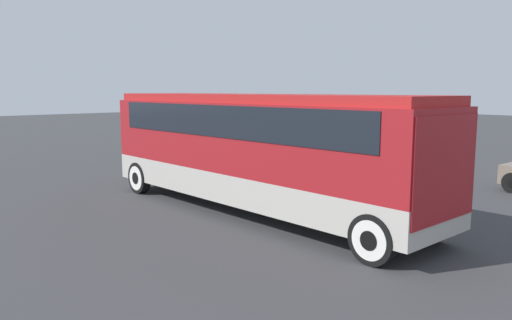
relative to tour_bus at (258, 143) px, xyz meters
name	(u,v)px	position (x,y,z in m)	size (l,w,h in m)	color
ground_plane	(256,212)	(-0.10, 0.00, -1.95)	(120.00, 120.00, 0.00)	#38383A
tour_bus	(258,143)	(0.00, 0.00, 0.00)	(10.90, 2.55, 3.24)	#B7B2A8
parked_car_near	(311,158)	(-3.19, 5.71, -1.27)	(4.80, 1.80, 1.34)	#BCBCC1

